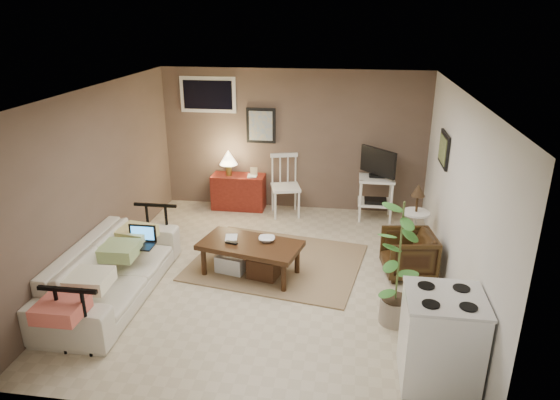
% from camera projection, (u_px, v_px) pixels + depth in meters
% --- Properties ---
extents(floor, '(5.00, 5.00, 0.00)m').
position_uv_depth(floor, '(270.00, 275.00, 6.60)').
color(floor, '#C1B293').
rests_on(floor, ground).
extents(art_back, '(0.50, 0.03, 0.60)m').
position_uv_depth(art_back, '(261.00, 126.00, 8.45)').
color(art_back, black).
extents(art_right, '(0.03, 0.60, 0.45)m').
position_uv_depth(art_right, '(444.00, 149.00, 6.73)').
color(art_right, black).
extents(window, '(0.96, 0.03, 0.60)m').
position_uv_depth(window, '(208.00, 95.00, 8.39)').
color(window, white).
extents(rug, '(2.51, 2.14, 0.02)m').
position_uv_depth(rug, '(277.00, 262.00, 6.92)').
color(rug, '#88764F').
rests_on(rug, floor).
extents(coffee_table, '(1.41, 0.94, 0.49)m').
position_uv_depth(coffee_table, '(250.00, 256.00, 6.51)').
color(coffee_table, '#361B0E').
rests_on(coffee_table, floor).
extents(sofa, '(0.67, 2.31, 0.90)m').
position_uv_depth(sofa, '(111.00, 262.00, 5.98)').
color(sofa, beige).
rests_on(sofa, floor).
extents(sofa_pillows, '(0.44, 2.20, 0.16)m').
position_uv_depth(sofa_pillows, '(104.00, 265.00, 5.69)').
color(sofa_pillows, '#EEE8C5').
rests_on(sofa_pillows, sofa).
extents(sofa_end_rails, '(0.62, 2.31, 0.78)m').
position_uv_depth(sofa_end_rails, '(122.00, 268.00, 5.98)').
color(sofa_end_rails, black).
rests_on(sofa_end_rails, floor).
extents(laptop, '(0.35, 0.26, 0.24)m').
position_uv_depth(laptop, '(141.00, 239.00, 6.27)').
color(laptop, black).
rests_on(laptop, sofa).
extents(red_console, '(0.91, 0.41, 1.05)m').
position_uv_depth(red_console, '(238.00, 188.00, 8.71)').
color(red_console, maroon).
rests_on(red_console, floor).
extents(spindle_chair, '(0.57, 0.57, 1.03)m').
position_uv_depth(spindle_chair, '(285.00, 187.00, 8.41)').
color(spindle_chair, white).
rests_on(spindle_chair, floor).
extents(tv_stand, '(0.57, 0.55, 1.21)m').
position_uv_depth(tv_stand, '(377.00, 183.00, 8.16)').
color(tv_stand, white).
rests_on(tv_stand, floor).
extents(side_table, '(0.39, 0.39, 1.03)m').
position_uv_depth(side_table, '(416.00, 211.00, 7.02)').
color(side_table, white).
rests_on(side_table, floor).
extents(armchair, '(0.68, 0.71, 0.65)m').
position_uv_depth(armchair, '(409.00, 252.00, 6.51)').
color(armchair, '#31210D').
rests_on(armchair, floor).
extents(potted_plant, '(0.37, 0.37, 1.47)m').
position_uv_depth(potted_plant, '(399.00, 260.00, 5.32)').
color(potted_plant, gray).
rests_on(potted_plant, floor).
extents(stove, '(0.70, 0.65, 0.92)m').
position_uv_depth(stove, '(441.00, 339.00, 4.57)').
color(stove, white).
rests_on(stove, floor).
extents(bowl, '(0.22, 0.07, 0.21)m').
position_uv_depth(bowl, '(267.00, 234.00, 6.46)').
color(bowl, '#361B0E').
rests_on(bowl, coffee_table).
extents(book_table, '(0.16, 0.04, 0.21)m').
position_uv_depth(book_table, '(225.00, 231.00, 6.54)').
color(book_table, '#361B0E').
rests_on(book_table, coffee_table).
extents(book_console, '(0.16, 0.04, 0.21)m').
position_uv_depth(book_console, '(247.00, 171.00, 8.53)').
color(book_console, '#361B0E').
rests_on(book_console, red_console).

